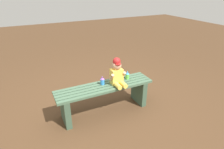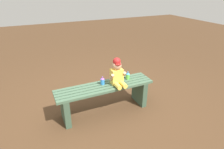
% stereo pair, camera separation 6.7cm
% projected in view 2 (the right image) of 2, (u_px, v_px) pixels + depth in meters
% --- Properties ---
extents(ground_plane, '(16.00, 16.00, 0.00)m').
position_uv_depth(ground_plane, '(105.00, 111.00, 2.92)').
color(ground_plane, '#4C331E').
extents(park_bench, '(1.45, 0.34, 0.45)m').
position_uv_depth(park_bench, '(105.00, 95.00, 2.79)').
color(park_bench, '#47664C').
rests_on(park_bench, ground_plane).
extents(child_figure, '(0.23, 0.27, 0.40)m').
position_uv_depth(child_figure, '(117.00, 73.00, 2.69)').
color(child_figure, '#F2C64C').
rests_on(child_figure, park_bench).
extents(sippy_cup_left, '(0.06, 0.06, 0.12)m').
position_uv_depth(sippy_cup_left, '(102.00, 81.00, 2.74)').
color(sippy_cup_left, '#338CE5').
rests_on(sippy_cup_left, park_bench).
extents(sippy_cup_right, '(0.06, 0.06, 0.12)m').
position_uv_depth(sippy_cup_right, '(128.00, 75.00, 2.89)').
color(sippy_cup_right, '#66CC4C').
rests_on(sippy_cup_right, park_bench).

